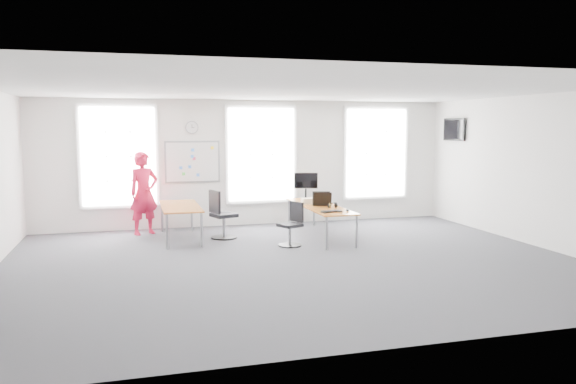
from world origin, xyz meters
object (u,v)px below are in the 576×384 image
object	(u,v)px
chair_left	(221,217)
person	(144,193)
keyboard	(331,212)
desk_left	(180,208)
chair_right	(292,227)
desk_right	(320,207)
monitor	(306,183)
headphones	(332,205)

from	to	relation	value
chair_left	person	world-z (taller)	person
chair_left	keyboard	bearing A→B (deg)	-141.97
desk_left	chair_right	distance (m)	2.45
desk_right	keyboard	world-z (taller)	keyboard
chair_left	chair_right	bearing A→B (deg)	-150.03
chair_right	person	distance (m)	3.51
monitor	headphones	bearing A→B (deg)	-70.05
desk_left	person	xyz separation A→B (m)	(-0.72, 0.79, 0.26)
chair_left	monitor	bearing A→B (deg)	-87.43
person	headphones	distance (m)	4.15
desk_left	person	bearing A→B (deg)	132.35
desk_left	headphones	xyz separation A→B (m)	(3.07, -0.91, 0.07)
headphones	monitor	bearing A→B (deg)	93.09
chair_right	chair_left	bearing A→B (deg)	-155.44
desk_right	desk_left	world-z (taller)	desk_left
desk_left	monitor	xyz separation A→B (m)	(2.98, 0.67, 0.39)
desk_right	monitor	bearing A→B (deg)	87.22
desk_left	headphones	distance (m)	3.20
person	desk_right	bearing A→B (deg)	-44.45
chair_right	headphones	xyz separation A→B (m)	(0.98, 0.35, 0.35)
keyboard	monitor	xyz separation A→B (m)	(0.14, 2.15, 0.36)
desk_right	chair_left	world-z (taller)	chair_left
desk_left	chair_right	world-z (taller)	chair_right
chair_right	keyboard	size ratio (longest dim) A/B	2.04
chair_left	headphones	size ratio (longest dim) A/B	5.39
desk_right	headphones	distance (m)	0.44
person	keyboard	world-z (taller)	person
desk_left	monitor	bearing A→B (deg)	12.60
chair_right	headphones	size ratio (longest dim) A/B	4.55
person	desk_left	bearing A→B (deg)	-72.54
desk_left	keyboard	size ratio (longest dim) A/B	4.59
desk_right	chair_right	bearing A→B (deg)	-138.08
person	headphones	xyz separation A→B (m)	(3.78, -1.70, -0.19)
chair_left	desk_left	bearing A→B (deg)	59.52
desk_left	keyboard	world-z (taller)	desk_left
desk_right	person	world-z (taller)	person
desk_right	keyboard	size ratio (longest dim) A/B	6.50
chair_left	desk_right	bearing A→B (deg)	-117.98
desk_right	chair_right	xyz separation A→B (m)	(-0.84, -0.75, -0.25)
chair_left	headphones	distance (m)	2.36
chair_left	headphones	world-z (taller)	chair_left
chair_left	monitor	xyz separation A→B (m)	(2.14, 0.84, 0.59)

